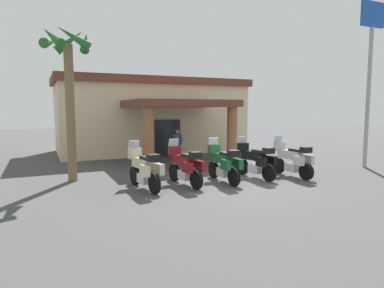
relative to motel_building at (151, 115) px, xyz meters
The scene contains 10 objects.
ground_plane 10.62m from the motel_building, 89.79° to the right, with size 80.00×80.00×0.00m, color #424244.
motel_building is the anchor object (origin of this frame).
motorcycle_cream 10.55m from the motel_building, 108.53° to the right, with size 0.83×2.20×1.61m.
motorcycle_maroon 10.17m from the motel_building, 100.36° to the right, with size 0.80×2.21×1.61m.
motorcycle_green 10.14m from the motel_building, 91.71° to the right, with size 0.70×2.21×1.61m.
motorcycle_black 10.10m from the motel_building, 83.03° to the right, with size 0.78×2.21×1.61m.
motorcycle_silver 10.75m from the motel_building, 75.18° to the right, with size 0.72×2.21×1.61m.
pedestrian 4.38m from the motel_building, 87.65° to the right, with size 0.43×0.37×1.61m.
palm_tree_roadside 9.47m from the motel_building, 126.03° to the right, with size 1.82×1.85×5.83m.
roadside_sign 12.61m from the motel_building, 53.55° to the right, with size 1.40×0.18×7.50m.
Camera 1 is at (-6.39, -10.34, 2.73)m, focal length 31.08 mm.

